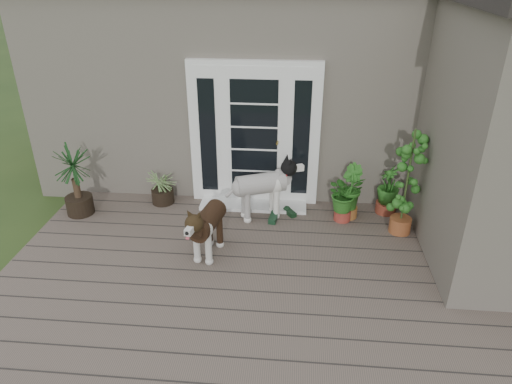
{
  "coord_description": "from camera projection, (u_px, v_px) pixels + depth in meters",
  "views": [
    {
      "loc": [
        0.4,
        -3.78,
        3.54
      ],
      "look_at": [
        -0.1,
        1.75,
        0.7
      ],
      "focal_mm": 32.62,
      "sensor_mm": 36.0,
      "label": 1
    }
  ],
  "objects": [
    {
      "name": "sapling",
      "position": [
        407.0,
        181.0,
        6.08
      ],
      "size": [
        0.55,
        0.55,
        1.55
      ],
      "primitive_type": null,
      "rotation": [
        0.0,
        0.0,
        -0.22
      ],
      "color": "#164D1A",
      "rests_on": "deck"
    },
    {
      "name": "herb_a",
      "position": [
        344.0,
        200.0,
        6.58
      ],
      "size": [
        0.66,
        0.66,
        0.64
      ],
      "primitive_type": "imported",
      "rotation": [
        0.0,
        0.0,
        0.41
      ],
      "color": "#2A651D",
      "rests_on": "deck"
    },
    {
      "name": "white_dog",
      "position": [
        261.0,
        193.0,
        6.62
      ],
      "size": [
        1.02,
        0.72,
        0.78
      ],
      "primitive_type": null,
      "rotation": [
        0.0,
        0.0,
        -1.19
      ],
      "color": "silver",
      "rests_on": "deck"
    },
    {
      "name": "clog_left",
      "position": [
        290.0,
        212.0,
        6.84
      ],
      "size": [
        0.25,
        0.29,
        0.08
      ],
      "primitive_type": null,
      "rotation": [
        0.0,
        0.0,
        0.59
      ],
      "color": "black",
      "rests_on": "deck"
    },
    {
      "name": "spider_plant",
      "position": [
        162.0,
        185.0,
        7.06
      ],
      "size": [
        0.62,
        0.62,
        0.6
      ],
      "primitive_type": null,
      "rotation": [
        0.0,
        0.0,
        -0.11
      ],
      "color": "#7A995E",
      "rests_on": "deck"
    },
    {
      "name": "herb_c",
      "position": [
        387.0,
        194.0,
        6.79
      ],
      "size": [
        0.39,
        0.39,
        0.59
      ],
      "primitive_type": "imported",
      "rotation": [
        0.0,
        0.0,
        4.75
      ],
      "color": "#285819",
      "rests_on": "deck"
    },
    {
      "name": "house_main",
      "position": [
        276.0,
        78.0,
        8.41
      ],
      "size": [
        7.4,
        4.0,
        3.1
      ],
      "primitive_type": "cube",
      "color": "#665E54",
      "rests_on": "ground"
    },
    {
      "name": "door_step",
      "position": [
        253.0,
        205.0,
        7.07
      ],
      "size": [
        1.6,
        0.4,
        0.05
      ],
      "primitive_type": "cube",
      "color": "white",
      "rests_on": "deck"
    },
    {
      "name": "house_wing",
      "position": [
        511.0,
        147.0,
        5.39
      ],
      "size": [
        1.6,
        2.4,
        3.1
      ],
      "primitive_type": "cube",
      "color": "#665E54",
      "rests_on": "ground"
    },
    {
      "name": "door_unit",
      "position": [
        254.0,
        135.0,
        6.77
      ],
      "size": [
        1.9,
        0.14,
        2.15
      ],
      "primitive_type": "cube",
      "color": "white",
      "rests_on": "deck"
    },
    {
      "name": "brindle_dog",
      "position": [
        208.0,
        230.0,
        5.8
      ],
      "size": [
        0.54,
        0.93,
        0.72
      ],
      "primitive_type": null,
      "rotation": [
        0.0,
        0.0,
        2.94
      ],
      "color": "#352013",
      "rests_on": "deck"
    },
    {
      "name": "herb_b",
      "position": [
        349.0,
        198.0,
        6.68
      ],
      "size": [
        0.46,
        0.46,
        0.59
      ],
      "primitive_type": "imported",
      "rotation": [
        0.0,
        0.0,
        1.76
      ],
      "color": "#275B1A",
      "rests_on": "deck"
    },
    {
      "name": "clog_right",
      "position": [
        274.0,
        217.0,
        6.69
      ],
      "size": [
        0.19,
        0.34,
        0.1
      ],
      "primitive_type": null,
      "rotation": [
        0.0,
        0.0,
        -0.14
      ],
      "color": "#13311C",
      "rests_on": "deck"
    },
    {
      "name": "yucca",
      "position": [
        75.0,
        180.0,
        6.66
      ],
      "size": [
        0.98,
        0.98,
        1.07
      ],
      "primitive_type": null,
      "rotation": [
        0.0,
        0.0,
        0.42
      ],
      "color": "black",
      "rests_on": "deck"
    },
    {
      "name": "deck",
      "position": [
        254.0,
        295.0,
        5.32
      ],
      "size": [
        6.2,
        4.6,
        0.12
      ],
      "primitive_type": "cube",
      "color": "#6B5B4C",
      "rests_on": "ground"
    }
  ]
}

